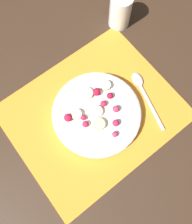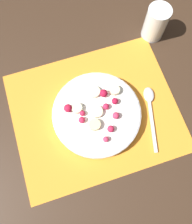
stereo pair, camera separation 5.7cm
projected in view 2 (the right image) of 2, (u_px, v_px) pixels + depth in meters
ground_plane at (95, 112)px, 0.62m from camera, size 3.00×3.00×0.00m
placemat at (95, 112)px, 0.62m from camera, size 0.46×0.38×0.01m
fruit_bowl at (96, 114)px, 0.59m from camera, size 0.24×0.24×0.05m
spoon at (149, 104)px, 0.62m from camera, size 0.07×0.19×0.01m
drinking_glass at (156, 23)px, 0.65m from camera, size 0.07×0.07×0.10m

